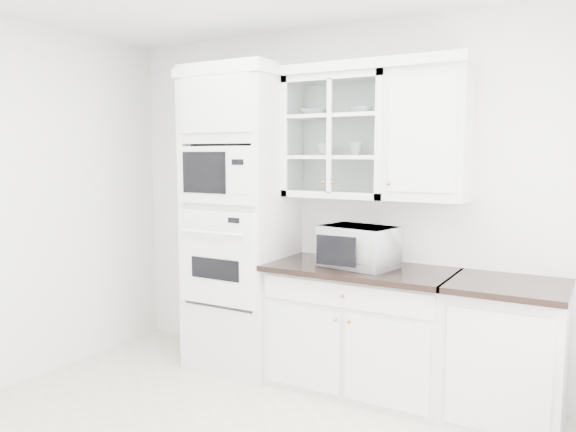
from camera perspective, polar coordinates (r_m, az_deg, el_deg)
The scene contains 12 objects.
room_shell at distance 3.23m, azimuth -4.00°, elevation 7.33°, with size 4.00×3.50×2.70m.
oven_column at distance 4.50m, azimuth -4.83°, elevation -0.38°, with size 0.76×0.68×2.40m.
base_cabinet_run at distance 4.19m, azimuth 7.38°, elevation -11.21°, with size 1.32×0.67×0.92m.
extra_base_cabinet at distance 3.94m, azimuth 21.26°, elevation -12.75°, with size 0.72×0.67×0.92m.
upper_cabinet_glass at distance 4.23m, azimuth 5.21°, elevation 8.02°, with size 0.80×0.33×0.90m.
upper_cabinet_solid at distance 3.99m, azimuth 14.12°, elevation 7.96°, with size 0.55×0.33×0.90m, color silver.
crown_molding at distance 4.29m, azimuth 3.82°, elevation 14.50°, with size 2.14×0.38×0.07m, color white.
countertop_microwave at distance 4.04m, azimuth 7.29°, elevation -3.07°, with size 0.51×0.42×0.29m, color white.
bowl_a at distance 4.33m, azimuth 2.73°, elevation 10.46°, with size 0.21×0.21×0.05m, color white.
bowl_b at distance 4.16m, azimuth 7.41°, elevation 10.59°, with size 0.17×0.17×0.05m, color white.
cup_a at distance 4.27m, azimuth 3.88°, elevation 6.75°, with size 0.12×0.12×0.09m, color white.
cup_b at distance 4.18m, azimuth 6.94°, elevation 6.77°, with size 0.10×0.10×0.10m, color white.
Camera 1 is at (1.81, -2.25, 1.72)m, focal length 35.00 mm.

